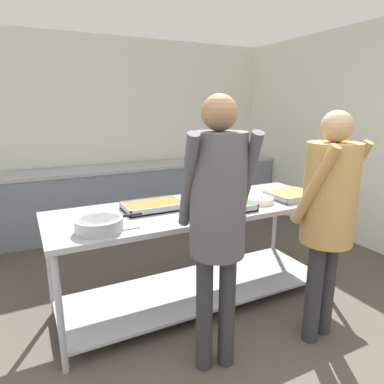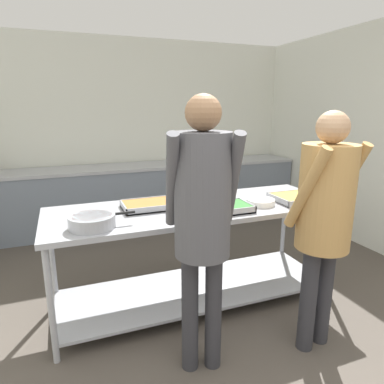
# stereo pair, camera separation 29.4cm
# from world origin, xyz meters

# --- Properties ---
(wall_rear) EXTENTS (5.00, 0.06, 2.65)m
(wall_rear) POSITION_xyz_m (0.00, 4.18, 1.32)
(wall_rear) COLOR silver
(wall_rear) RESTS_ON ground_plane
(wall_right) EXTENTS (0.06, 4.30, 2.65)m
(wall_right) POSITION_xyz_m (2.47, 2.09, 1.32)
(wall_right) COLOR silver
(wall_right) RESTS_ON ground_plane
(back_counter) EXTENTS (4.84, 0.65, 0.88)m
(back_counter) POSITION_xyz_m (-0.00, 3.81, 0.44)
(back_counter) COLOR slate
(back_counter) RESTS_ON ground_plane
(serving_counter) EXTENTS (2.45, 0.84, 0.89)m
(serving_counter) POSITION_xyz_m (0.03, 1.58, 0.60)
(serving_counter) COLOR #9EA0A8
(serving_counter) RESTS_ON ground_plane
(sauce_pan) EXTENTS (0.46, 0.32, 0.09)m
(sauce_pan) POSITION_xyz_m (-0.84, 1.36, 0.94)
(sauce_pan) COLOR #9EA0A8
(sauce_pan) RESTS_ON serving_counter
(serving_tray_vegetables) EXTENTS (0.47, 0.30, 0.05)m
(serving_tray_vegetables) POSITION_xyz_m (-0.34, 1.67, 0.91)
(serving_tray_vegetables) COLOR #9EA0A8
(serving_tray_vegetables) RESTS_ON serving_counter
(serving_tray_greens) EXTENTS (0.46, 0.28, 0.05)m
(serving_tray_greens) POSITION_xyz_m (0.17, 1.38, 0.91)
(serving_tray_greens) COLOR #9EA0A8
(serving_tray_greens) RESTS_ON serving_counter
(plate_stack) EXTENTS (0.25, 0.25, 0.05)m
(plate_stack) POSITION_xyz_m (0.56, 1.43, 0.91)
(plate_stack) COLOR white
(plate_stack) RESTS_ON serving_counter
(serving_tray_roast) EXTENTS (0.40, 0.33, 0.05)m
(serving_tray_roast) POSITION_xyz_m (0.92, 1.42, 0.91)
(serving_tray_roast) COLOR #9EA0A8
(serving_tray_roast) RESTS_ON serving_counter
(guest_serving_left) EXTENTS (0.50, 0.38, 1.68)m
(guest_serving_left) POSITION_xyz_m (0.61, 0.74, 1.04)
(guest_serving_left) COLOR #2D2D33
(guest_serving_left) RESTS_ON ground_plane
(guest_serving_right) EXTENTS (0.50, 0.42, 1.77)m
(guest_serving_right) POSITION_xyz_m (-0.23, 0.83, 1.11)
(guest_serving_right) COLOR #2D2D33
(guest_serving_right) RESTS_ON ground_plane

